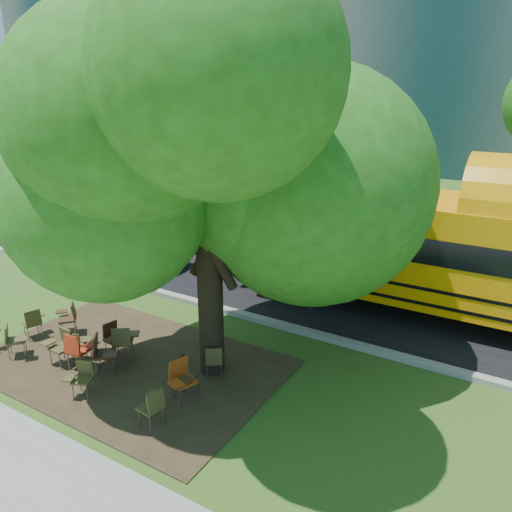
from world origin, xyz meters
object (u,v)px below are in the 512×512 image
Objects in this scene: chair_6 at (153,404)px; bg_car_silver at (77,188)px; chair_9 at (69,315)px; pedestrian_b at (31,171)px; chair_2 at (76,344)px; chair_11 at (123,340)px; chair_13 at (215,358)px; chair_3 at (62,343)px; main_tree at (205,142)px; chair_8 at (33,320)px; chair_5 at (82,375)px; chair_14 at (102,351)px; chair_4 at (78,348)px; bg_car_red at (188,205)px; chair_7 at (183,373)px; black_car at (130,243)px; school_bus at (507,260)px; chair_10 at (112,336)px; chair_1 at (13,338)px; chair_12 at (181,377)px; pedestrian_a at (71,177)px.

chair_6 is 21.30m from bg_car_silver.
chair_9 is 0.47× the size of pedestrian_b.
chair_11 reaches higher than chair_2.
chair_13 is 20.17m from bg_car_silver.
bg_car_silver reaches higher than chair_13.
chair_3 is 1.13× the size of chair_13.
chair_11 is (-2.06, -0.71, -4.62)m from main_tree.
chair_11 is (2.79, 0.40, 0.05)m from chair_8.
chair_6 is (3.38, -0.63, -0.03)m from chair_3.
chair_5 is 0.85m from chair_14.
chair_4 is 0.19× the size of bg_car_red.
chair_7 is 2.09m from chair_14.
main_tree reaches higher than black_car.
school_bus is at bearing 12.67° from chair_13.
bg_car_red is at bearing -60.98° from chair_3.
chair_9 is at bearing -85.44° from chair_10.
chair_7 is 0.21× the size of bg_car_silver.
chair_1 reaches higher than chair_8.
chair_11 is 0.22× the size of bg_car_silver.
school_bus is at bearing 26.60° from pedestrian_b.
chair_1 is at bearing -159.73° from bg_car_silver.
bg_car_red is (-4.57, 12.47, 0.14)m from chair_1.
chair_7 is 4.32m from chair_9.
school_bus is 14.88× the size of chair_11.
pedestrian_b reaches higher than chair_11.
chair_3 is at bearing -162.57° from chair_2.
chair_7 is (3.20, 0.48, -0.01)m from chair_3.
chair_2 is 3.38m from chair_13.
chair_14 is at bearing -66.48° from chair_12.
chair_6 is 0.93× the size of chair_11.
chair_11 is at bearing 10.10° from chair_2.
chair_4 reaches higher than chair_10.
chair_12 is at bearing 23.87° from chair_7.
pedestrian_b is at bearing -177.63° from chair_1.
chair_5 is 2.82m from chair_13.
school_bus is 2.82× the size of bg_car_red.
chair_8 is (-4.86, -0.03, -0.03)m from chair_7.
black_car is (-3.60, 5.93, 0.20)m from chair_3.
chair_10 is at bearing 31.34° from chair_2.
black_car reaches higher than chair_4.
chair_13 is 8.35m from black_car.
main_tree reaches higher than bg_car_red.
chair_12 is (0.11, -1.25, -4.61)m from main_tree.
chair_10 is at bearing -143.39° from black_car.
chair_10 is at bearing -141.69° from school_bus.
chair_4 is 2.71m from chair_7.
pedestrian_a is (-17.24, 13.50, 0.23)m from chair_14.
chair_5 is at bearing -154.75° from bg_car_silver.
chair_9 is (-2.46, 1.71, 0.06)m from chair_5.
chair_5 is 0.41× the size of pedestrian_b.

